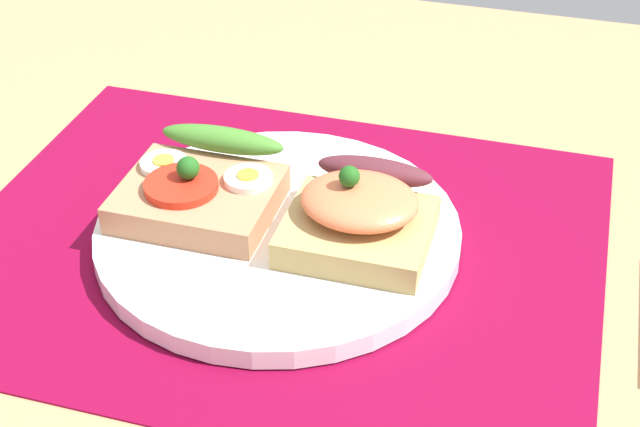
% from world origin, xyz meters
% --- Properties ---
extents(ground_plane, '(1.20, 0.90, 0.03)m').
position_xyz_m(ground_plane, '(0.00, 0.00, -0.02)').
color(ground_plane, tan).
extents(placemat, '(0.44, 0.36, 0.00)m').
position_xyz_m(placemat, '(0.00, 0.00, 0.00)').
color(placemat, maroon).
rests_on(placemat, ground_plane).
extents(plate, '(0.25, 0.25, 0.01)m').
position_xyz_m(plate, '(0.00, 0.00, 0.01)').
color(plate, white).
rests_on(plate, placemat).
extents(sandwich_egg_tomato, '(0.11, 0.10, 0.04)m').
position_xyz_m(sandwich_egg_tomato, '(-0.06, 0.01, 0.03)').
color(sandwich_egg_tomato, '#B57A56').
rests_on(sandwich_egg_tomato, plate).
extents(sandwich_salmon, '(0.10, 0.10, 0.06)m').
position_xyz_m(sandwich_salmon, '(0.06, -0.00, 0.04)').
color(sandwich_salmon, tan).
rests_on(sandwich_salmon, plate).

